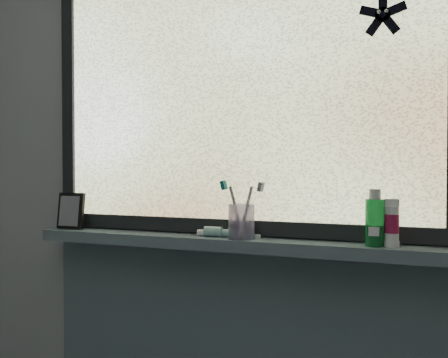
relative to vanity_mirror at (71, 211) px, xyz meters
name	(u,v)px	position (x,y,z in m)	size (l,w,h in m)	color
wall_back	(260,169)	(0.73, 0.08, 0.16)	(3.00, 0.01, 2.50)	#9EA3A8
windowsill	(253,245)	(0.73, 0.01, -0.09)	(1.62, 0.14, 0.04)	slate
window_pane	(258,86)	(0.73, 0.06, 0.44)	(1.50, 0.01, 1.00)	silver
frame_bottom	(258,228)	(0.73, 0.05, -0.04)	(1.60, 0.03, 0.05)	black
frame_left	(70,97)	(-0.05, 0.05, 0.44)	(0.05, 0.03, 1.10)	black
starfish_sticker	(383,14)	(1.13, 0.05, 0.63)	(0.15, 0.02, 0.15)	black
vanity_mirror	(71,211)	(0.00, 0.00, 0.00)	(0.11, 0.05, 0.14)	black
toothpaste_tube	(219,232)	(0.61, 0.00, -0.05)	(0.19, 0.04, 0.03)	silver
toothbrush_cup	(241,222)	(0.70, -0.01, -0.01)	(0.09, 0.09, 0.11)	#AC9BCD
toothbrush_lying	(232,235)	(0.66, 0.01, -0.06)	(0.18, 0.02, 0.01)	#0B636A
mouthwash_bottle	(375,218)	(1.12, -0.01, 0.02)	(0.06, 0.06, 0.14)	#1B8B3D
cream_tube	(392,221)	(1.16, -0.01, 0.01)	(0.04, 0.04, 0.10)	silver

